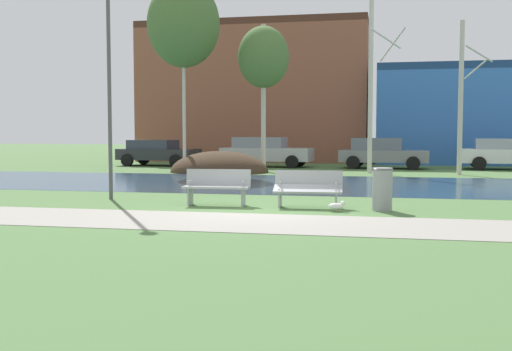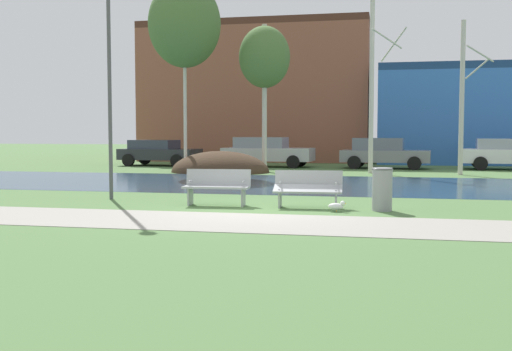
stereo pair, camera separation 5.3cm
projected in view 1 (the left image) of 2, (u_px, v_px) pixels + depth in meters
name	position (u px, v px, depth m)	size (l,w,h in m)	color
ground_plane	(309.00, 179.00, 23.79)	(120.00, 120.00, 0.00)	#4C703D
paved_path_strip	(236.00, 222.00, 12.29)	(60.00, 2.59, 0.01)	gray
river_band	(300.00, 184.00, 21.36)	(80.00, 7.95, 0.01)	#284256
soil_mound	(219.00, 172.00, 27.50)	(4.37, 3.57, 1.88)	#423021
bench_left	(217.00, 186.00, 15.08)	(1.63, 0.65, 0.87)	#9EA0A3
bench_right	(308.00, 188.00, 14.63)	(1.63, 0.65, 0.87)	#9EA0A3
trash_bin	(382.00, 189.00, 14.06)	(0.47, 0.47, 0.97)	gray
seagull	(337.00, 206.00, 13.88)	(0.41, 0.15, 0.25)	white
streetlamp	(109.00, 44.00, 16.22)	(0.32, 0.32, 6.23)	#4C4C51
birch_far_left	(183.00, 24.00, 27.41)	(3.20, 3.20, 8.45)	beige
birch_left	(263.00, 58.00, 27.65)	(2.28, 2.28, 6.53)	beige
birch_center_left	(372.00, 82.00, 26.71)	(1.55, 2.66, 7.60)	beige
birch_center	(462.00, 96.00, 25.66)	(1.31, 2.24, 6.34)	beige
parked_van_nearest_dark	(157.00, 152.00, 32.80)	(4.24, 2.35, 1.36)	#282B30
parked_sedan_second_silver	(265.00, 151.00, 31.63)	(4.67, 2.20, 1.51)	#B2B5BC
parked_hatch_third_grey	(382.00, 153.00, 30.24)	(4.34, 2.21, 1.49)	slate
parked_wagon_fourth_white	(511.00, 153.00, 29.26)	(4.89, 2.36, 1.46)	silver
building_brick_low	(260.00, 94.00, 40.08)	(13.79, 8.36, 8.38)	brown
building_blue_store	(502.00, 116.00, 36.83)	(14.45, 9.94, 5.47)	#3870C6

